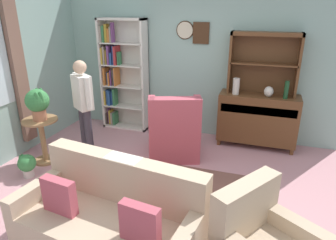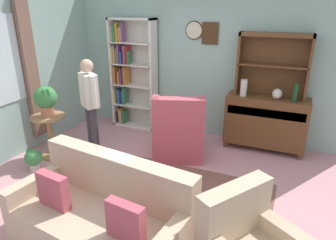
% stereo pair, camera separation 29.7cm
% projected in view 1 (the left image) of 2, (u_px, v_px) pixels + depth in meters
% --- Properties ---
extents(ground_plane, '(5.40, 4.60, 0.02)m').
position_uv_depth(ground_plane, '(156.00, 191.00, 4.01)').
color(ground_plane, '#C68C93').
extents(wall_back, '(5.00, 0.09, 2.80)m').
position_uv_depth(wall_back, '(197.00, 59.00, 5.39)').
color(wall_back, '#93B7AD').
rests_on(wall_back, ground_plane).
extents(area_rug, '(2.57, 2.12, 0.01)m').
position_uv_depth(area_rug, '(163.00, 207.00, 3.68)').
color(area_rug, brown).
rests_on(area_rug, ground_plane).
extents(bookshelf, '(0.90, 0.30, 2.10)m').
position_uv_depth(bookshelf, '(120.00, 74.00, 5.77)').
color(bookshelf, silver).
rests_on(bookshelf, ground_plane).
extents(sideboard, '(1.30, 0.45, 0.92)m').
position_uv_depth(sideboard, '(257.00, 118.00, 5.13)').
color(sideboard, brown).
rests_on(sideboard, ground_plane).
extents(sideboard_hutch, '(1.10, 0.26, 1.00)m').
position_uv_depth(sideboard_hutch, '(265.00, 55.00, 4.85)').
color(sideboard_hutch, brown).
rests_on(sideboard_hutch, sideboard).
extents(vase_tall, '(0.11, 0.11, 0.27)m').
position_uv_depth(vase_tall, '(236.00, 86.00, 4.98)').
color(vase_tall, beige).
rests_on(vase_tall, sideboard).
extents(vase_round, '(0.15, 0.15, 0.17)m').
position_uv_depth(vase_round, '(269.00, 92.00, 4.86)').
color(vase_round, beige).
rests_on(vase_round, sideboard).
extents(bottle_wine, '(0.07, 0.07, 0.29)m').
position_uv_depth(bottle_wine, '(286.00, 90.00, 4.74)').
color(bottle_wine, '#194223').
rests_on(bottle_wine, sideboard).
extents(couch_floral, '(1.89, 1.07, 0.90)m').
position_uv_depth(couch_floral, '(111.00, 223.00, 2.96)').
color(couch_floral, '#C6AD8E').
rests_on(couch_floral, ground_plane).
extents(wingback_chair, '(1.01, 1.02, 1.05)m').
position_uv_depth(wingback_chair, '(174.00, 134.00, 4.80)').
color(wingback_chair, '#B74C5B').
rests_on(wingback_chair, ground_plane).
extents(plant_stand, '(0.52, 0.52, 0.71)m').
position_uv_depth(plant_stand, '(42.00, 136.00, 4.62)').
color(plant_stand, '#997047').
rests_on(plant_stand, ground_plane).
extents(potted_plant_large, '(0.34, 0.34, 0.47)m').
position_uv_depth(potted_plant_large, '(38.00, 102.00, 4.40)').
color(potted_plant_large, '#AD6B4C').
rests_on(potted_plant_large, plant_stand).
extents(potted_plant_small, '(0.25, 0.25, 0.34)m').
position_uv_depth(potted_plant_small, '(27.00, 164.00, 4.27)').
color(potted_plant_small, beige).
rests_on(potted_plant_small, ground_plane).
extents(person_reading, '(0.47, 0.36, 1.56)m').
position_uv_depth(person_reading, '(83.00, 103.00, 4.61)').
color(person_reading, '#38333D').
rests_on(person_reading, ground_plane).
extents(coffee_table, '(0.80, 0.50, 0.42)m').
position_uv_depth(coffee_table, '(151.00, 179.00, 3.62)').
color(coffee_table, brown).
rests_on(coffee_table, ground_plane).
extents(book_stack, '(0.21, 0.15, 0.10)m').
position_uv_depth(book_stack, '(158.00, 170.00, 3.58)').
color(book_stack, '#B22D33').
rests_on(book_stack, coffee_table).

